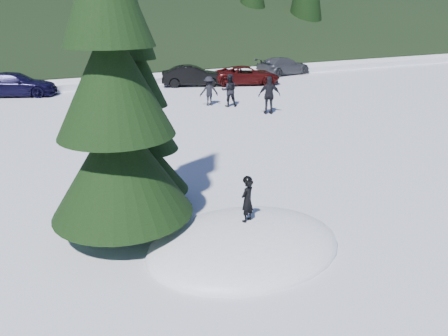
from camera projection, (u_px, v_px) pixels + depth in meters
name	position (u px, v px, depth m)	size (l,w,h in m)	color
ground	(244.00, 246.00, 9.76)	(200.00, 200.00, 0.00)	white
snow_mound	(244.00, 246.00, 9.76)	(4.48, 3.52, 0.96)	white
spruce_tall	(114.00, 94.00, 9.19)	(3.20, 3.20, 8.60)	#311C10
spruce_short	(144.00, 129.00, 11.21)	(2.20, 2.20, 5.37)	#311C10
child_skier	(247.00, 200.00, 9.72)	(0.37, 0.24, 1.01)	black
adult_0	(229.00, 90.00, 23.45)	(0.85, 0.66, 1.74)	black
adult_1	(269.00, 95.00, 21.73)	(1.10, 0.46, 1.88)	black
adult_2	(209.00, 91.00, 23.73)	(1.02, 0.58, 1.57)	black
car_3	(15.00, 84.00, 26.34)	(1.96, 4.81, 1.40)	black
car_4	(117.00, 78.00, 28.68)	(1.62, 4.04, 1.37)	#94979C
car_5	(193.00, 76.00, 29.76)	(1.47, 4.20, 1.38)	black
car_6	(247.00, 75.00, 30.38)	(2.12, 4.59, 1.27)	#3C0B0B
car_7	(283.00, 66.00, 34.88)	(1.94, 4.76, 1.38)	#414448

